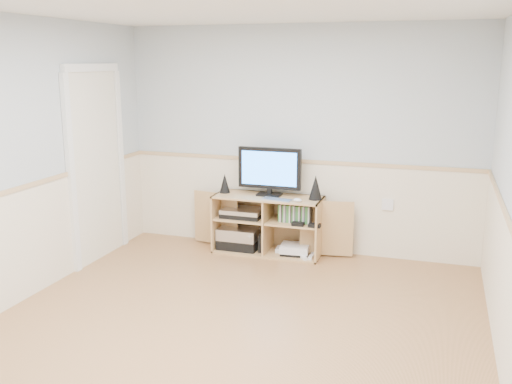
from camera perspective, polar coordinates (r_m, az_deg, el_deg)
room at (r=4.36m, az=-3.20°, el=1.17°), size 4.04×4.54×2.54m
media_cabinet at (r=6.42m, az=1.35°, el=-3.09°), size 1.87×0.45×0.65m
monitor at (r=6.27m, az=1.36°, el=2.24°), size 0.71×0.18×0.53m
speaker_left at (r=6.44m, az=-3.15°, el=0.88°), size 0.12×0.12×0.22m
speaker_right at (r=6.15m, az=5.97°, el=0.46°), size 0.14×0.14×0.26m
keyboard at (r=6.11m, az=2.10°, el=-0.76°), size 0.34×0.18×0.01m
mouse at (r=6.05m, az=4.18°, el=-0.81°), size 0.11×0.08×0.04m
av_components at (r=6.49m, az=-1.54°, el=-3.94°), size 0.53×0.34×0.47m
game_consoles at (r=6.35m, az=3.84°, el=-5.75°), size 0.45×0.30×0.11m
game_cases at (r=6.22m, az=3.99°, el=-2.16°), size 0.36×0.14×0.19m
wall_outlet at (r=6.29m, az=13.03°, el=-1.23°), size 0.12×0.03×0.12m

